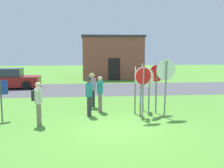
# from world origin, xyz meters

# --- Properties ---
(ground_plane) EXTENTS (80.00, 80.00, 0.00)m
(ground_plane) POSITION_xyz_m (0.00, 0.00, 0.00)
(ground_plane) COLOR #518E33
(street_asphalt) EXTENTS (60.00, 6.40, 0.01)m
(street_asphalt) POSITION_xyz_m (0.00, 10.28, 0.00)
(street_asphalt) COLOR #4C4C51
(street_asphalt) RESTS_ON ground
(building_background) EXTENTS (6.09, 4.74, 4.28)m
(building_background) POSITION_xyz_m (1.46, 18.04, 2.14)
(building_background) COLOR brown
(building_background) RESTS_ON ground
(parked_car_on_street) EXTENTS (4.36, 2.12, 1.51)m
(parked_car_on_street) POSITION_xyz_m (-6.92, 11.22, 0.69)
(parked_car_on_street) COLOR maroon
(parked_car_on_street) RESTS_ON ground
(stop_sign_rear_right) EXTENTS (0.58, 0.62, 2.07)m
(stop_sign_rear_right) POSITION_xyz_m (1.62, 2.10, 1.41)
(stop_sign_rear_right) COLOR slate
(stop_sign_rear_right) RESTS_ON ground
(stop_sign_rear_left) EXTENTS (0.23, 0.68, 1.92)m
(stop_sign_rear_left) POSITION_xyz_m (1.20, 1.83, 1.29)
(stop_sign_rear_left) COLOR slate
(stop_sign_rear_left) RESTS_ON ground
(stop_sign_center_cluster) EXTENTS (0.77, 0.29, 2.25)m
(stop_sign_center_cluster) POSITION_xyz_m (2.04, 2.48, 1.55)
(stop_sign_center_cluster) COLOR slate
(stop_sign_center_cluster) RESTS_ON ground
(stop_sign_low_front) EXTENTS (0.89, 0.25, 2.51)m
(stop_sign_low_front) POSITION_xyz_m (2.24, 1.69, 1.74)
(stop_sign_low_front) COLOR slate
(stop_sign_low_front) RESTS_ON ground
(stop_sign_far_back) EXTENTS (0.12, 0.81, 2.17)m
(stop_sign_far_back) POSITION_xyz_m (1.05, 2.38, 1.49)
(stop_sign_far_back) COLOR slate
(stop_sign_far_back) RESTS_ON ground
(stop_sign_nearest) EXTENTS (0.25, 0.77, 2.26)m
(stop_sign_nearest) POSITION_xyz_m (1.54, 3.05, 1.55)
(stop_sign_nearest) COLOR slate
(stop_sign_nearest) RESTS_ON ground
(stop_sign_leaning_left) EXTENTS (0.73, 0.25, 2.22)m
(stop_sign_leaning_left) POSITION_xyz_m (1.18, 1.29, 1.52)
(stop_sign_leaning_left) COLOR slate
(stop_sign_leaning_left) RESTS_ON ground
(person_with_sunhat) EXTENTS (0.35, 0.57, 1.69)m
(person_with_sunhat) POSITION_xyz_m (-2.98, 0.90, 0.98)
(person_with_sunhat) COLOR #7A6B56
(person_with_sunhat) RESTS_ON ground
(person_in_teal) EXTENTS (0.42, 0.44, 1.74)m
(person_in_teal) POSITION_xyz_m (-0.86, 3.99, 0.98)
(person_in_teal) COLOR #2D2D33
(person_in_teal) RESTS_ON ground
(person_on_left) EXTENTS (0.29, 0.56, 1.69)m
(person_on_left) POSITION_xyz_m (-0.50, 2.94, 0.95)
(person_on_left) COLOR #7A6B56
(person_on_left) RESTS_ON ground
(person_in_dark_shirt) EXTENTS (0.31, 0.56, 1.74)m
(person_in_dark_shirt) POSITION_xyz_m (-1.02, 2.23, 0.98)
(person_in_dark_shirt) COLOR #2D2D33
(person_in_dark_shirt) RESTS_ON ground
(info_panel_leftmost) EXTENTS (0.50, 0.37, 1.67)m
(info_panel_leftmost) POSITION_xyz_m (-4.64, 1.85, 1.15)
(info_panel_leftmost) COLOR #4C4C51
(info_panel_leftmost) RESTS_ON ground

